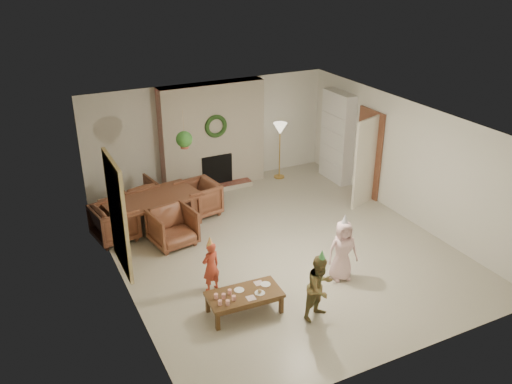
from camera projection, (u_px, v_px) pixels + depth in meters
floor at (279, 246)px, 10.44m from camera, size 7.00×7.00×0.00m
ceiling at (281, 122)px, 9.40m from camera, size 7.00×7.00×0.00m
wall_back at (209, 133)px, 12.77m from camera, size 7.00×0.00×7.00m
wall_front at (408, 284)px, 7.07m from camera, size 7.00×0.00×7.00m
wall_left at (118, 221)px, 8.71m from camera, size 0.00×7.00×7.00m
wall_right at (407, 161)px, 11.13m from camera, size 0.00×7.00×7.00m
fireplace_mass at (213, 136)px, 12.61m from camera, size 2.50×0.40×2.50m
fireplace_hearth at (220, 187)px, 12.82m from camera, size 1.60×0.30×0.12m
fireplace_firebox at (217, 170)px, 12.79m from camera, size 0.75×0.12×0.75m
fireplace_wreath at (216, 126)px, 12.29m from camera, size 0.54×0.10×0.54m
floor_lamp_base at (279, 177)px, 13.54m from camera, size 0.26×0.26×0.03m
floor_lamp_post at (280, 153)px, 13.27m from camera, size 0.03×0.03×1.28m
floor_lamp_shade at (280, 129)px, 13.01m from camera, size 0.34×0.34×0.28m
bookshelf_carcass at (337, 137)px, 13.00m from camera, size 0.30×1.00×2.20m
bookshelf_shelf_a at (335, 162)px, 13.26m from camera, size 0.30×0.92×0.03m
bookshelf_shelf_b at (336, 147)px, 13.10m from camera, size 0.30×0.92×0.03m
bookshelf_shelf_c at (337, 131)px, 12.93m from camera, size 0.30×0.92×0.03m
bookshelf_shelf_d at (338, 115)px, 12.76m from camera, size 0.30×0.92×0.03m
books_row_lower at (338, 159)px, 13.07m from camera, size 0.20×0.40×0.24m
books_row_mid at (334, 141)px, 13.07m from camera, size 0.20×0.44×0.24m
books_row_upper at (339, 127)px, 12.79m from camera, size 0.20×0.36×0.22m
door_frame at (369, 154)px, 12.19m from camera, size 0.05×0.86×2.04m
door_leaf at (365, 163)px, 11.73m from camera, size 0.77×0.32×2.00m
curtain_panel at (118, 215)px, 8.89m from camera, size 0.06×1.20×2.00m
dining_table at (154, 213)px, 10.99m from camera, size 2.05×1.35×0.67m
dining_chair_near at (173, 227)px, 10.35m from camera, size 0.91×0.93×0.74m
dining_chair_far at (137, 197)px, 11.59m from camera, size 0.91×0.93×0.74m
dining_chair_left at (115, 222)px, 10.53m from camera, size 0.93×0.91×0.74m
dining_chair_right at (198, 199)px, 11.53m from camera, size 0.93×0.91×0.74m
hanging_plant_cord at (184, 128)px, 10.24m from camera, size 0.01×0.01×0.70m
hanging_plant_pot at (185, 145)px, 10.39m from camera, size 0.16×0.16×0.12m
hanging_plant_foliage at (184, 139)px, 10.34m from camera, size 0.32×0.32×0.32m
coffee_table_top at (244, 295)px, 8.41m from camera, size 1.20×0.65×0.05m
coffee_table_apron at (244, 298)px, 8.44m from camera, size 1.11×0.56×0.07m
coffee_leg_fl at (218, 321)px, 8.10m from camera, size 0.07×0.07×0.31m
coffee_leg_fr at (281, 304)px, 8.48m from camera, size 0.07×0.07×0.31m
coffee_leg_bl at (208, 304)px, 8.50m from camera, size 0.07×0.07×0.31m
coffee_leg_br at (269, 288)px, 8.88m from camera, size 0.07×0.07×0.31m
cup_a at (220, 303)px, 8.11m from camera, size 0.07×0.07×0.08m
cup_b at (216, 296)px, 8.26m from camera, size 0.07×0.07×0.08m
cup_c at (228, 303)px, 8.11m from camera, size 0.07×0.07×0.08m
cup_d at (224, 296)px, 8.26m from camera, size 0.07×0.07×0.08m
cup_e at (234, 298)px, 8.22m from camera, size 0.07×0.07×0.08m
cup_f at (230, 292)px, 8.37m from camera, size 0.07×0.07×0.08m
plate_a at (239, 290)px, 8.47m from camera, size 0.17×0.17×0.01m
plate_b at (260, 293)px, 8.40m from camera, size 0.17×0.17×0.01m
plate_c at (266, 284)px, 8.62m from camera, size 0.17×0.17×0.01m
food_scoop at (260, 291)px, 8.39m from camera, size 0.07×0.07×0.06m
napkin_left at (251, 298)px, 8.28m from camera, size 0.14×0.14×0.01m
napkin_right at (259, 283)px, 8.65m from camera, size 0.14×0.14×0.01m
child_red at (211, 267)px, 8.92m from camera, size 0.37×0.29×0.91m
party_hat_red at (210, 241)px, 8.72m from camera, size 0.14×0.14×0.17m
child_plaid at (320, 287)px, 8.24m from camera, size 0.62×0.54×1.08m
party_hat_plaid at (322, 255)px, 7.99m from camera, size 0.14×0.14×0.18m
child_pink at (343, 250)px, 9.21m from camera, size 0.60×0.46×1.11m
party_hat_pink at (345, 220)px, 8.96m from camera, size 0.19×0.19×0.20m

